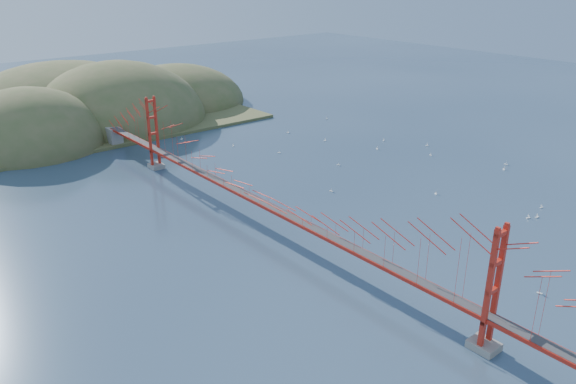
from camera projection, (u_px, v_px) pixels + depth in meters
ground at (269, 230)px, 69.44m from camera, size 320.00×320.00×0.00m
bridge at (268, 177)px, 66.95m from camera, size 2.20×94.40×12.00m
far_headlands at (82, 119)px, 119.86m from camera, size 84.00×58.00×25.00m
sailboat_4 at (377, 148)px, 100.26m from camera, size 0.53×0.55×0.61m
sailboat_0 at (331, 191)px, 81.38m from camera, size 0.47×0.53×0.61m
sailboat_6 at (540, 292)px, 55.94m from camera, size 0.56×0.58×0.65m
sailboat_11 at (427, 145)px, 102.11m from camera, size 0.56×0.56×0.59m
sailboat_10 at (492, 286)px, 57.09m from camera, size 0.55×0.55×0.59m
sailboat_1 at (338, 164)px, 92.14m from camera, size 0.51×0.53×0.60m
sailboat_13 at (504, 169)px, 90.12m from camera, size 0.64×0.64×0.67m
sailboat_12 at (182, 139)px, 106.01m from camera, size 0.47×0.38×0.56m
sailboat_5 at (506, 164)px, 92.43m from camera, size 0.49×0.60×0.70m
sailboat_17 at (327, 119)px, 119.97m from camera, size 0.56×0.53×0.62m
sailboat_9 at (431, 155)px, 96.95m from camera, size 0.44×0.49×0.56m
sailboat_2 at (537, 217)px, 72.92m from camera, size 0.60×0.53×0.68m
sailboat_8 at (384, 140)px, 105.04m from camera, size 0.58×0.58×0.63m
sailboat_16 at (279, 152)px, 98.23m from camera, size 0.57×0.57×0.60m
sailboat_7 at (325, 140)px, 105.04m from camera, size 0.62×0.56×0.71m
sailboat_14 at (436, 193)px, 80.48m from camera, size 0.54×0.54×0.59m
sailboat_3 at (233, 146)px, 101.86m from camera, size 0.53×0.53×0.56m
sailboat_15 at (288, 132)px, 110.06m from camera, size 0.52×0.61×0.70m
sailboat_extra_0 at (541, 207)px, 75.90m from camera, size 0.51×0.47×0.58m
sailboat_extra_1 at (528, 217)px, 72.71m from camera, size 0.58×0.57×0.66m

